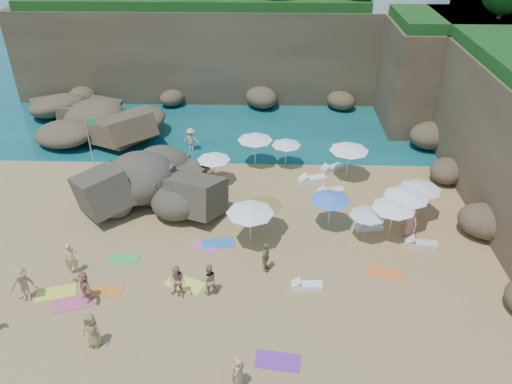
{
  "coord_description": "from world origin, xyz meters",
  "views": [
    {
      "loc": [
        2.67,
        -21.26,
        17.12
      ],
      "look_at": [
        2.0,
        3.0,
        2.0
      ],
      "focal_mm": 35.0,
      "sensor_mm": 36.0,
      "label": 1
    }
  ],
  "objects_px": {
    "lounger_0": "(332,168)",
    "person_stand_2": "(191,139)",
    "rock_outcrop": "(166,195)",
    "parasol_0": "(255,138)",
    "person_stand_1": "(209,279)",
    "flag_pole": "(90,136)",
    "person_stand_6": "(237,375)",
    "parasol_2": "(421,186)",
    "person_stand_4": "(410,223)",
    "person_stand_5": "(211,184)",
    "person_stand_3": "(266,257)",
    "parasol_1": "(286,143)",
    "person_stand_0": "(71,259)"
  },
  "relations": [
    {
      "from": "rock_outcrop",
      "to": "person_stand_2",
      "type": "xyz_separation_m",
      "value": [
        0.79,
        6.32,
        0.88
      ]
    },
    {
      "from": "person_stand_4",
      "to": "person_stand_6",
      "type": "relative_size",
      "value": 1.14
    },
    {
      "from": "person_stand_1",
      "to": "person_stand_3",
      "type": "xyz_separation_m",
      "value": [
        2.73,
        1.76,
        -0.02
      ]
    },
    {
      "from": "flag_pole",
      "to": "parasol_2",
      "type": "xyz_separation_m",
      "value": [
        21.02,
        -5.33,
        -0.38
      ]
    },
    {
      "from": "parasol_0",
      "to": "person_stand_4",
      "type": "distance_m",
      "value": 12.19
    },
    {
      "from": "lounger_0",
      "to": "person_stand_2",
      "type": "relative_size",
      "value": 0.97
    },
    {
      "from": "parasol_0",
      "to": "person_stand_3",
      "type": "bearing_deg",
      "value": -85.57
    },
    {
      "from": "person_stand_3",
      "to": "person_stand_5",
      "type": "relative_size",
      "value": 0.86
    },
    {
      "from": "parasol_2",
      "to": "person_stand_4",
      "type": "height_order",
      "value": "parasol_2"
    },
    {
      "from": "person_stand_1",
      "to": "person_stand_5",
      "type": "xyz_separation_m",
      "value": [
        -0.81,
        8.75,
        0.11
      ]
    },
    {
      "from": "parasol_0",
      "to": "person_stand_1",
      "type": "bearing_deg",
      "value": -98.03
    },
    {
      "from": "flag_pole",
      "to": "rock_outcrop",
      "type": "bearing_deg",
      "value": -31.04
    },
    {
      "from": "flag_pole",
      "to": "person_stand_6",
      "type": "relative_size",
      "value": 2.31
    },
    {
      "from": "parasol_2",
      "to": "lounger_0",
      "type": "bearing_deg",
      "value": 128.94
    },
    {
      "from": "parasol_2",
      "to": "lounger_0",
      "type": "xyz_separation_m",
      "value": [
        -4.47,
        5.53,
        -1.95
      ]
    },
    {
      "from": "parasol_1",
      "to": "parasol_2",
      "type": "height_order",
      "value": "parasol_2"
    },
    {
      "from": "flag_pole",
      "to": "parasol_1",
      "type": "height_order",
      "value": "flag_pole"
    },
    {
      "from": "person_stand_2",
      "to": "person_stand_6",
      "type": "xyz_separation_m",
      "value": [
        4.67,
        -20.64,
        -0.05
      ]
    },
    {
      "from": "lounger_0",
      "to": "person_stand_6",
      "type": "distance_m",
      "value": 18.72
    },
    {
      "from": "rock_outcrop",
      "to": "person_stand_2",
      "type": "distance_m",
      "value": 6.43
    },
    {
      "from": "lounger_0",
      "to": "person_stand_4",
      "type": "relative_size",
      "value": 0.9
    },
    {
      "from": "person_stand_0",
      "to": "person_stand_2",
      "type": "height_order",
      "value": "person_stand_0"
    },
    {
      "from": "rock_outcrop",
      "to": "person_stand_4",
      "type": "height_order",
      "value": "person_stand_4"
    },
    {
      "from": "person_stand_5",
      "to": "parasol_0",
      "type": "bearing_deg",
      "value": 60.66
    },
    {
      "from": "person_stand_0",
      "to": "person_stand_5",
      "type": "xyz_separation_m",
      "value": [
        6.31,
        7.47,
        0.07
      ]
    },
    {
      "from": "lounger_0",
      "to": "person_stand_2",
      "type": "height_order",
      "value": "person_stand_2"
    },
    {
      "from": "parasol_2",
      "to": "person_stand_1",
      "type": "xyz_separation_m",
      "value": [
        -11.69,
        -6.95,
        -1.22
      ]
    },
    {
      "from": "flag_pole",
      "to": "person_stand_3",
      "type": "height_order",
      "value": "flag_pole"
    },
    {
      "from": "parasol_0",
      "to": "person_stand_4",
      "type": "bearing_deg",
      "value": -42.58
    },
    {
      "from": "parasol_2",
      "to": "person_stand_4",
      "type": "bearing_deg",
      "value": -113.74
    },
    {
      "from": "parasol_2",
      "to": "person_stand_3",
      "type": "height_order",
      "value": "parasol_2"
    },
    {
      "from": "rock_outcrop",
      "to": "person_stand_1",
      "type": "distance_m",
      "value": 9.73
    },
    {
      "from": "parasol_0",
      "to": "lounger_0",
      "type": "height_order",
      "value": "parasol_0"
    },
    {
      "from": "person_stand_4",
      "to": "person_stand_1",
      "type": "bearing_deg",
      "value": -100.86
    },
    {
      "from": "rock_outcrop",
      "to": "parasol_0",
      "type": "distance_m",
      "value": 7.31
    },
    {
      "from": "flag_pole",
      "to": "person_stand_5",
      "type": "bearing_deg",
      "value": -22.5
    },
    {
      "from": "lounger_0",
      "to": "person_stand_1",
      "type": "bearing_deg",
      "value": -153.23
    },
    {
      "from": "person_stand_0",
      "to": "person_stand_4",
      "type": "xyz_separation_m",
      "value": [
        17.9,
        3.62,
        0.04
      ]
    },
    {
      "from": "rock_outcrop",
      "to": "person_stand_6",
      "type": "xyz_separation_m",
      "value": [
        5.47,
        -14.32,
        0.84
      ]
    },
    {
      "from": "person_stand_0",
      "to": "person_stand_3",
      "type": "xyz_separation_m",
      "value": [
        9.85,
        0.49,
        -0.07
      ]
    },
    {
      "from": "rock_outcrop",
      "to": "lounger_0",
      "type": "xyz_separation_m",
      "value": [
        10.98,
        3.55,
        0.13
      ]
    },
    {
      "from": "person_stand_1",
      "to": "person_stand_4",
      "type": "relative_size",
      "value": 0.91
    },
    {
      "from": "person_stand_0",
      "to": "person_stand_3",
      "type": "bearing_deg",
      "value": -23.96
    },
    {
      "from": "parasol_2",
      "to": "person_stand_1",
      "type": "bearing_deg",
      "value": -149.25
    },
    {
      "from": "lounger_0",
      "to": "person_stand_2",
      "type": "xyz_separation_m",
      "value": [
        -10.19,
        2.77,
        0.75
      ]
    },
    {
      "from": "parasol_1",
      "to": "person_stand_4",
      "type": "relative_size",
      "value": 1.09
    },
    {
      "from": "parasol_2",
      "to": "person_stand_0",
      "type": "xyz_separation_m",
      "value": [
        -18.81,
        -5.67,
        -1.17
      ]
    },
    {
      "from": "parasol_1",
      "to": "person_stand_4",
      "type": "bearing_deg",
      "value": -50.08
    },
    {
      "from": "parasol_2",
      "to": "person_stand_5",
      "type": "height_order",
      "value": "parasol_2"
    },
    {
      "from": "person_stand_4",
      "to": "person_stand_6",
      "type": "xyz_separation_m",
      "value": [
        -9.08,
        -10.28,
        -0.12
      ]
    }
  ]
}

